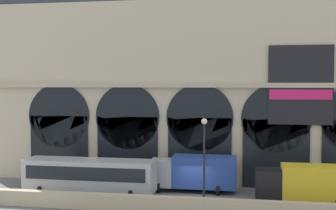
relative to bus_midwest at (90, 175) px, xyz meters
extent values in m
plane|color=slate|center=(8.62, 0.71, -1.78)|extent=(200.00, 200.00, 0.00)
cube|color=#BCAD8C|center=(8.62, -3.50, -1.19)|extent=(90.00, 0.70, 1.18)
cube|color=beige|center=(8.62, 8.27, 6.82)|extent=(42.60, 5.13, 17.21)
cube|color=black|center=(-5.12, 5.66, 1.36)|extent=(5.88, 0.20, 6.29)
cylinder|color=black|center=(-5.12, 5.66, 4.51)|extent=(6.18, 0.20, 6.18)
cube|color=black|center=(1.75, 5.66, 1.36)|extent=(5.88, 0.20, 6.29)
cylinder|color=black|center=(1.75, 5.66, 4.51)|extent=(6.18, 0.20, 6.18)
cube|color=black|center=(8.62, 5.66, 1.36)|extent=(5.88, 0.20, 6.29)
cylinder|color=black|center=(8.62, 5.66, 4.51)|extent=(6.18, 0.20, 6.18)
cube|color=black|center=(15.49, 5.66, 1.36)|extent=(5.88, 0.20, 6.29)
cylinder|color=black|center=(15.49, 5.66, 4.51)|extent=(6.18, 0.20, 6.18)
cube|color=black|center=(17.54, 5.54, 7.52)|extent=(5.58, 0.12, 7.01)
cube|color=#DB1E66|center=(17.54, 5.46, 6.69)|extent=(5.35, 0.04, 0.89)
cube|color=#B6AB91|center=(8.62, 5.56, 7.50)|extent=(42.60, 0.50, 0.44)
cube|color=#ADB2B7|center=(0.00, 0.01, 0.02)|extent=(11.00, 2.50, 2.60)
cube|color=black|center=(0.00, -1.26, 0.37)|extent=(10.12, 0.04, 1.10)
cylinder|color=black|center=(-3.85, -1.12, -1.28)|extent=(0.28, 1.00, 1.00)
cylinder|color=black|center=(-3.85, 1.13, -1.28)|extent=(0.28, 1.00, 1.00)
cylinder|color=black|center=(3.85, -1.12, -1.28)|extent=(0.28, 1.00, 1.00)
cylinder|color=black|center=(3.85, 1.13, -1.28)|extent=(0.28, 1.00, 1.00)
cube|color=#ADB2B7|center=(5.54, 3.27, -0.21)|extent=(2.00, 2.30, 2.30)
cube|color=#28479E|center=(9.29, 3.27, -0.01)|extent=(5.50, 2.30, 2.70)
cylinder|color=black|center=(5.44, 2.23, -1.36)|extent=(0.28, 0.84, 0.84)
cylinder|color=black|center=(5.44, 4.30, -1.36)|extent=(0.28, 0.84, 0.84)
cylinder|color=black|center=(10.54, 2.23, -1.36)|extent=(0.28, 0.84, 0.84)
cylinder|color=black|center=(10.54, 4.30, -1.36)|extent=(0.28, 0.84, 0.84)
cube|color=black|center=(14.61, 0.33, -0.21)|extent=(2.00, 2.30, 2.30)
cube|color=gold|center=(18.36, 0.33, -0.01)|extent=(5.50, 2.30, 2.70)
cylinder|color=black|center=(14.51, -0.70, -1.36)|extent=(0.28, 0.84, 0.84)
cylinder|color=black|center=(14.51, 1.37, -1.36)|extent=(0.28, 0.84, 0.84)
cylinder|color=black|center=(19.61, 1.37, -1.36)|extent=(0.28, 0.84, 0.84)
cylinder|color=black|center=(9.84, -2.70, 1.47)|extent=(0.16, 0.16, 6.50)
sphere|color=#F2EDCC|center=(9.84, -2.70, 4.90)|extent=(0.44, 0.44, 0.44)
camera|label=1|loc=(12.89, -35.50, 7.74)|focal=48.12mm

